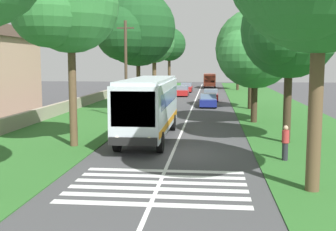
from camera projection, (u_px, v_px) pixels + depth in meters
name	position (u px, v px, depth m)	size (l,w,h in m)	color
ground	(173.00, 153.00, 22.51)	(160.00, 160.00, 0.00)	#424244
grass_verge_left	(95.00, 115.00, 38.13)	(120.00, 8.00, 0.04)	#2D6628
grass_verge_right	(285.00, 118.00, 36.49)	(120.00, 8.00, 0.04)	#2D6628
centre_line	(188.00, 117.00, 37.31)	(110.00, 0.16, 0.01)	silver
coach_bus	(149.00, 104.00, 26.40)	(11.16, 2.62, 3.73)	silver
zebra_crossing	(159.00, 185.00, 16.62)	(4.95, 6.80, 0.01)	silver
trailing_car_0	(208.00, 101.00, 45.55)	(4.30, 1.78, 1.43)	navy
trailing_car_1	(211.00, 95.00, 52.57)	(4.30, 1.78, 1.43)	#B21E1E
trailing_car_2	(182.00, 91.00, 59.98)	(4.30, 1.78, 1.43)	#B21E1E
trailing_car_3	(186.00, 88.00, 67.76)	(4.30, 1.78, 1.43)	#B21E1E
trailing_minibus_0	(210.00, 79.00, 78.67)	(6.00, 2.14, 2.53)	#CC4C33
roadside_tree_left_0	(153.00, 44.00, 55.46)	(6.48, 5.42, 9.84)	brown
roadside_tree_left_2	(66.00, 7.00, 23.25)	(6.42, 5.39, 10.40)	brown
roadside_tree_left_3	(169.00, 45.00, 83.87)	(7.71, 6.41, 11.25)	#4C3826
roadside_tree_left_4	(135.00, 31.00, 42.13)	(8.94, 7.38, 11.59)	#4C3826
roadside_tree_right_1	(238.00, 47.00, 71.55)	(6.70, 5.63, 10.13)	#3D2D1E
roadside_tree_right_2	(253.00, 51.00, 33.08)	(7.13, 6.12, 8.76)	#3D2D1E
roadside_tree_right_3	(288.00, 32.00, 24.58)	(6.27, 5.56, 9.29)	#3D2D1E
roadside_tree_right_4	(250.00, 44.00, 42.69)	(6.20, 5.06, 9.11)	#3D2D1E
utility_pole	(126.00, 68.00, 35.36)	(0.24, 1.40, 8.00)	#473828
roadside_wall	(75.00, 104.00, 43.34)	(70.00, 0.40, 1.03)	#9E937F
pedestrian	(285.00, 142.00, 20.61)	(0.34, 0.34, 1.69)	#26262D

